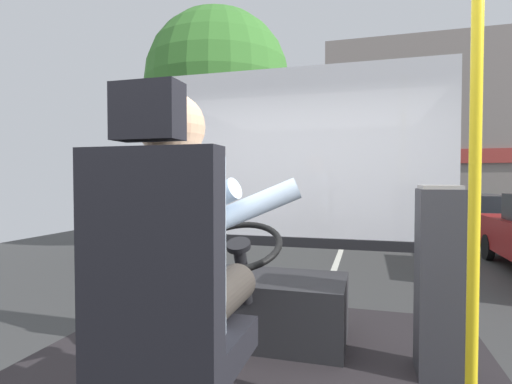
# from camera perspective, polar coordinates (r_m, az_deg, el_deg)

# --- Properties ---
(ground) EXTENTS (18.00, 44.00, 0.06)m
(ground) POSITION_cam_1_polar(r_m,az_deg,el_deg) (10.54, 12.50, -7.78)
(ground) COLOR #383838
(driver_seat) EXTENTS (0.48, 0.48, 1.33)m
(driver_seat) POSITION_cam_1_polar(r_m,az_deg,el_deg) (1.44, -13.06, -16.72)
(driver_seat) COLOR black
(driver_seat) RESTS_ON bus_floor
(bus_driver) EXTENTS (0.83, 0.63, 0.86)m
(bus_driver) POSITION_cam_1_polar(r_m,az_deg,el_deg) (1.49, -10.94, -7.58)
(bus_driver) COLOR #332D28
(bus_driver) RESTS_ON driver_seat
(steering_console) EXTENTS (1.10, 0.94, 0.78)m
(steering_console) POSITION_cam_1_polar(r_m,az_deg,el_deg) (2.63, 0.43, -16.08)
(steering_console) COLOR black
(steering_console) RESTS_ON bus_floor
(handrail_pole) EXTENTS (0.04, 0.04, 2.20)m
(handrail_pole) POSITION_cam_1_polar(r_m,az_deg,el_deg) (1.70, 29.28, 4.04)
(handrail_pole) COLOR yellow
(handrail_pole) RESTS_ON bus_floor
(fare_box) EXTENTS (0.21, 0.26, 1.00)m
(fare_box) POSITION_cam_1_polar(r_m,az_deg,el_deg) (2.31, 25.00, -11.62)
(fare_box) COLOR #333338
(fare_box) RESTS_ON bus_floor
(windshield_panel) EXTENTS (2.50, 0.08, 1.48)m
(windshield_panel) POSITION_cam_1_polar(r_m,az_deg,el_deg) (3.25, 5.47, 2.16)
(windshield_panel) COLOR silver
(street_tree) EXTENTS (3.38, 3.38, 5.72)m
(street_tree) POSITION_cam_1_polar(r_m,az_deg,el_deg) (9.67, -5.59, 15.49)
(street_tree) COLOR #4C3828
(street_tree) RESTS_ON ground
(shop_building) EXTENTS (13.60, 6.09, 8.05)m
(shop_building) POSITION_cam_1_polar(r_m,az_deg,el_deg) (21.94, 28.93, 7.61)
(shop_building) COLOR gray
(shop_building) RESTS_ON ground
(parked_car_black) EXTENTS (1.85, 4.38, 1.28)m
(parked_car_black) POSITION_cam_1_polar(r_m,az_deg,el_deg) (13.61, 29.06, -2.90)
(parked_car_black) COLOR black
(parked_car_black) RESTS_ON ground
(parked_car_green) EXTENTS (1.85, 4.00, 1.24)m
(parked_car_green) POSITION_cam_1_polar(r_m,az_deg,el_deg) (19.35, 26.10, -1.58)
(parked_car_green) COLOR #195633
(parked_car_green) RESTS_ON ground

